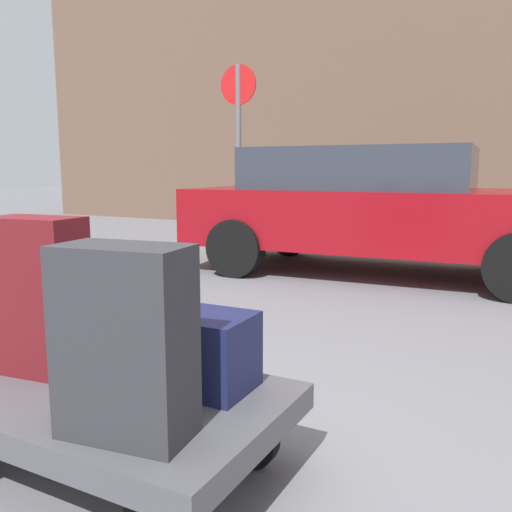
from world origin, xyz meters
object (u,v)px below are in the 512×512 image
suitcase_maroon_center (38,296)px  no_parking_sign (239,142)px  duffel_bag_navy_rear_right (172,346)px  suitcase_charcoal_stacked_top (125,342)px  parked_car (376,207)px  luggage_cart (111,406)px

suitcase_maroon_center → no_parking_sign: (-1.69, 4.63, 0.87)m
duffel_bag_navy_rear_right → suitcase_maroon_center: (-0.55, -0.16, 0.18)m
suitcase_charcoal_stacked_top → suitcase_maroon_center: bearing=151.8°
duffel_bag_navy_rear_right → suitcase_charcoal_stacked_top: (0.14, -0.42, 0.16)m
parked_car → suitcase_maroon_center: bearing=-91.9°
luggage_cart → suitcase_maroon_center: bearing=177.1°
suitcase_charcoal_stacked_top → no_parking_sign: 5.50m
suitcase_maroon_center → no_parking_sign: size_ratio=0.26×
duffel_bag_navy_rear_right → no_parking_sign: 5.10m
parked_car → no_parking_sign: no_parking_sign is taller
parked_car → no_parking_sign: size_ratio=1.77×
suitcase_maroon_center → suitcase_charcoal_stacked_top: 0.73m
luggage_cart → no_parking_sign: no_parking_sign is taller
duffel_bag_navy_rear_right → parked_car: size_ratio=0.15×
duffel_bag_navy_rear_right → suitcase_maroon_center: 0.60m
suitcase_maroon_center → no_parking_sign: bearing=103.0°
duffel_bag_navy_rear_right → suitcase_charcoal_stacked_top: bearing=-73.5°
parked_car → no_parking_sign: (-1.84, 0.08, 0.77)m
luggage_cart → suitcase_maroon_center: 0.55m
duffel_bag_navy_rear_right → suitcase_maroon_center: bearing=-165.0°
luggage_cart → suitcase_maroon_center: (-0.39, 0.02, 0.39)m
suitcase_maroon_center → parked_car: size_ratio=0.15×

